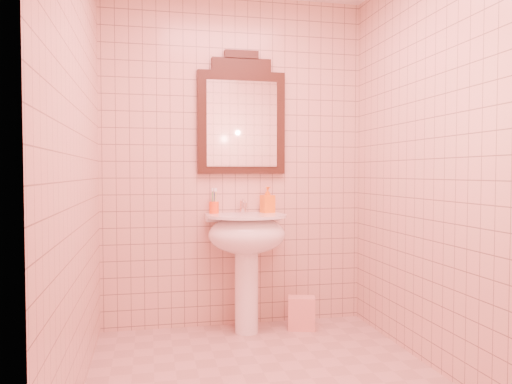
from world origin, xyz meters
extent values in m
plane|color=tan|center=(0.00, 0.00, 0.00)|extent=(2.20, 2.20, 0.00)
cube|color=#D6AC95|center=(0.00, 1.10, 1.25)|extent=(2.00, 0.02, 2.50)
cylinder|color=white|center=(0.04, 0.88, 0.35)|extent=(0.17, 0.17, 0.70)
ellipsoid|color=white|center=(0.04, 0.86, 0.72)|extent=(0.56, 0.46, 0.28)
cube|color=white|center=(0.04, 1.03, 0.83)|extent=(0.56, 0.15, 0.05)
cylinder|color=white|center=(0.04, 0.86, 0.85)|extent=(0.58, 0.58, 0.02)
cylinder|color=white|center=(0.04, 1.03, 0.91)|extent=(0.04, 0.04, 0.09)
cylinder|color=white|center=(0.04, 0.97, 0.94)|extent=(0.02, 0.10, 0.02)
cylinder|color=white|center=(0.04, 0.92, 0.93)|extent=(0.02, 0.02, 0.04)
cube|color=white|center=(0.04, 1.04, 0.96)|extent=(0.01, 0.07, 0.01)
cube|color=black|center=(0.04, 1.08, 1.55)|extent=(0.66, 0.05, 0.77)
cube|color=black|center=(0.04, 1.08, 1.98)|extent=(0.45, 0.05, 0.10)
cube|color=black|center=(0.04, 1.08, 2.05)|extent=(0.26, 0.05, 0.06)
cube|color=white|center=(0.04, 1.05, 1.54)|extent=(0.54, 0.01, 0.64)
cylinder|color=#FF4C15|center=(-0.17, 1.02, 0.91)|extent=(0.07, 0.07, 0.09)
cylinder|color=silver|center=(-0.16, 1.02, 0.95)|extent=(0.01, 0.01, 0.17)
cylinder|color=#338CD8|center=(-0.17, 1.04, 0.95)|extent=(0.01, 0.01, 0.17)
cylinder|color=#E5334C|center=(-0.19, 1.03, 0.95)|extent=(0.01, 0.01, 0.17)
cylinder|color=#3FBF59|center=(-0.19, 1.01, 0.95)|extent=(0.01, 0.01, 0.17)
cylinder|color=#D8CC4C|center=(-0.17, 1.01, 0.95)|extent=(0.01, 0.01, 0.17)
imported|color=orange|center=(0.23, 1.01, 0.96)|extent=(0.11, 0.11, 0.20)
cube|color=pink|center=(0.46, 0.87, 0.12)|extent=(0.23, 0.18, 0.24)
camera|label=1|loc=(-0.64, -2.66, 1.17)|focal=35.00mm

